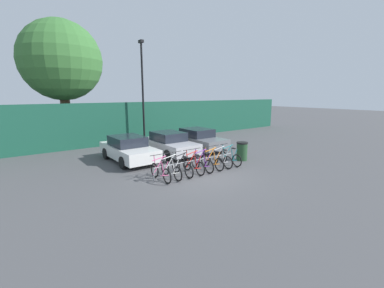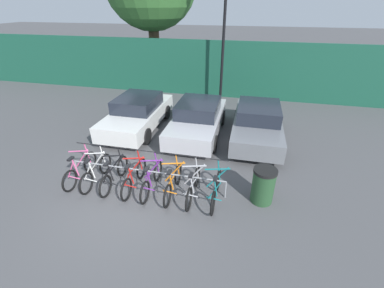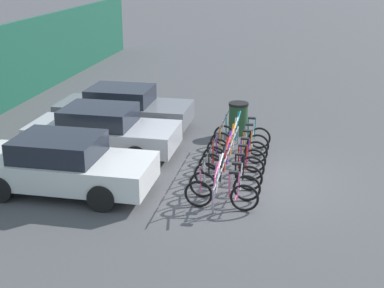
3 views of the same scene
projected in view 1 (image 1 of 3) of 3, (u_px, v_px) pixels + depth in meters
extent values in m
plane|color=#4C4C4F|center=(201.00, 175.00, 11.76)|extent=(120.00, 120.00, 0.00)
cube|color=#19513D|center=(120.00, 123.00, 18.91)|extent=(36.00, 0.16, 3.07)
cylinder|color=gray|center=(197.00, 160.00, 12.34)|extent=(4.67, 0.04, 0.04)
cylinder|color=gray|center=(154.00, 175.00, 11.01)|extent=(0.04, 0.04, 0.55)
cylinder|color=gray|center=(231.00, 158.00, 13.77)|extent=(0.04, 0.04, 0.55)
torus|color=black|center=(167.00, 176.00, 10.62)|extent=(0.06, 0.66, 0.66)
torus|color=black|center=(155.00, 170.00, 11.44)|extent=(0.06, 0.66, 0.66)
cylinder|color=#E55993|center=(159.00, 165.00, 11.09)|extent=(0.60, 0.04, 0.76)
cylinder|color=#E55993|center=(159.00, 158.00, 10.99)|extent=(0.68, 0.04, 0.16)
cylinder|color=#E55993|center=(163.00, 168.00, 10.84)|extent=(0.14, 0.04, 0.63)
cylinder|color=#E55993|center=(165.00, 169.00, 10.68)|extent=(0.32, 0.03, 0.58)
cylinder|color=#E55993|center=(165.00, 176.00, 10.78)|extent=(0.40, 0.03, 0.08)
cylinder|color=#E55993|center=(155.00, 163.00, 11.34)|extent=(0.12, 0.04, 0.69)
cylinder|color=black|center=(155.00, 155.00, 11.24)|extent=(0.52, 0.03, 0.03)
cube|color=black|center=(164.00, 161.00, 10.70)|extent=(0.10, 0.22, 0.05)
torus|color=black|center=(178.00, 174.00, 10.93)|extent=(0.06, 0.66, 0.66)
torus|color=black|center=(165.00, 168.00, 11.76)|extent=(0.06, 0.66, 0.66)
cylinder|color=silver|center=(169.00, 163.00, 11.41)|extent=(0.60, 0.04, 0.76)
cylinder|color=silver|center=(170.00, 157.00, 11.31)|extent=(0.68, 0.04, 0.16)
cylinder|color=silver|center=(173.00, 166.00, 11.16)|extent=(0.14, 0.04, 0.63)
cylinder|color=silver|center=(176.00, 167.00, 10.99)|extent=(0.32, 0.03, 0.58)
cylinder|color=silver|center=(175.00, 173.00, 11.10)|extent=(0.40, 0.03, 0.08)
cylinder|color=silver|center=(165.00, 161.00, 11.66)|extent=(0.12, 0.04, 0.69)
cylinder|color=black|center=(166.00, 153.00, 11.55)|extent=(0.52, 0.03, 0.03)
cube|color=black|center=(174.00, 159.00, 11.02)|extent=(0.10, 0.22, 0.05)
torus|color=black|center=(189.00, 171.00, 11.29)|extent=(0.06, 0.66, 0.66)
torus|color=black|center=(176.00, 166.00, 12.11)|extent=(0.06, 0.66, 0.66)
cylinder|color=black|center=(180.00, 161.00, 11.76)|extent=(0.60, 0.04, 0.76)
cylinder|color=black|center=(181.00, 155.00, 11.66)|extent=(0.68, 0.04, 0.16)
cylinder|color=black|center=(184.00, 164.00, 11.51)|extent=(0.14, 0.04, 0.63)
cylinder|color=black|center=(187.00, 164.00, 11.35)|extent=(0.32, 0.03, 0.58)
cylinder|color=black|center=(186.00, 171.00, 11.45)|extent=(0.40, 0.03, 0.08)
cylinder|color=black|center=(176.00, 159.00, 12.01)|extent=(0.12, 0.04, 0.69)
cylinder|color=black|center=(177.00, 152.00, 11.91)|extent=(0.52, 0.03, 0.03)
cube|color=black|center=(186.00, 157.00, 11.37)|extent=(0.10, 0.22, 0.05)
torus|color=black|center=(200.00, 169.00, 11.66)|extent=(0.06, 0.66, 0.66)
torus|color=black|center=(187.00, 164.00, 12.48)|extent=(0.06, 0.66, 0.66)
cylinder|color=red|center=(191.00, 159.00, 12.14)|extent=(0.60, 0.04, 0.76)
cylinder|color=red|center=(192.00, 153.00, 12.03)|extent=(0.68, 0.04, 0.16)
cylinder|color=red|center=(196.00, 162.00, 11.88)|extent=(0.14, 0.04, 0.63)
cylinder|color=red|center=(198.00, 162.00, 11.72)|extent=(0.32, 0.03, 0.58)
cylinder|color=red|center=(198.00, 168.00, 11.82)|extent=(0.40, 0.03, 0.08)
cylinder|color=red|center=(187.00, 157.00, 12.39)|extent=(0.12, 0.04, 0.69)
cylinder|color=black|center=(188.00, 150.00, 12.28)|extent=(0.52, 0.03, 0.03)
cube|color=black|center=(197.00, 155.00, 11.75)|extent=(0.10, 0.22, 0.05)
torus|color=black|center=(209.00, 167.00, 11.98)|extent=(0.06, 0.66, 0.66)
torus|color=black|center=(195.00, 162.00, 12.80)|extent=(0.06, 0.66, 0.66)
cylinder|color=#752D99|center=(200.00, 157.00, 12.45)|extent=(0.60, 0.04, 0.76)
cylinder|color=#752D99|center=(201.00, 151.00, 12.35)|extent=(0.68, 0.04, 0.16)
cylinder|color=#752D99|center=(205.00, 160.00, 12.20)|extent=(0.14, 0.04, 0.63)
cylinder|color=#752D99|center=(207.00, 160.00, 12.04)|extent=(0.32, 0.03, 0.58)
cylinder|color=#752D99|center=(206.00, 166.00, 12.14)|extent=(0.40, 0.03, 0.08)
cylinder|color=#752D99|center=(196.00, 156.00, 12.70)|extent=(0.12, 0.04, 0.69)
cylinder|color=black|center=(197.00, 148.00, 12.60)|extent=(0.52, 0.03, 0.03)
cube|color=black|center=(206.00, 153.00, 12.06)|extent=(0.10, 0.22, 0.05)
torus|color=black|center=(219.00, 165.00, 12.36)|extent=(0.06, 0.66, 0.66)
torus|color=black|center=(205.00, 160.00, 13.18)|extent=(0.06, 0.66, 0.66)
cylinder|color=orange|center=(210.00, 155.00, 12.83)|extent=(0.60, 0.04, 0.76)
cylinder|color=orange|center=(211.00, 150.00, 12.73)|extent=(0.68, 0.04, 0.16)
cylinder|color=orange|center=(215.00, 158.00, 12.58)|extent=(0.14, 0.04, 0.63)
cylinder|color=orange|center=(217.00, 158.00, 12.42)|extent=(0.32, 0.03, 0.58)
cylinder|color=orange|center=(216.00, 164.00, 12.52)|extent=(0.40, 0.03, 0.08)
cylinder|color=orange|center=(206.00, 154.00, 13.08)|extent=(0.12, 0.04, 0.69)
cylinder|color=black|center=(207.00, 147.00, 12.98)|extent=(0.52, 0.03, 0.03)
cube|color=black|center=(216.00, 151.00, 12.44)|extent=(0.10, 0.22, 0.05)
torus|color=black|center=(228.00, 163.00, 12.71)|extent=(0.06, 0.66, 0.66)
torus|color=black|center=(214.00, 158.00, 13.53)|extent=(0.06, 0.66, 0.66)
cylinder|color=#B7B7BC|center=(219.00, 154.00, 13.18)|extent=(0.60, 0.04, 0.76)
cylinder|color=#B7B7BC|center=(219.00, 148.00, 13.08)|extent=(0.68, 0.04, 0.16)
cylinder|color=#B7B7BC|center=(223.00, 156.00, 12.93)|extent=(0.14, 0.04, 0.63)
cylinder|color=#B7B7BC|center=(226.00, 156.00, 12.77)|extent=(0.32, 0.03, 0.58)
cylinder|color=#B7B7BC|center=(225.00, 162.00, 12.87)|extent=(0.40, 0.03, 0.08)
cylinder|color=#B7B7BC|center=(214.00, 152.00, 13.43)|extent=(0.12, 0.04, 0.69)
cylinder|color=black|center=(215.00, 146.00, 13.33)|extent=(0.52, 0.03, 0.03)
cube|color=black|center=(225.00, 150.00, 12.79)|extent=(0.10, 0.22, 0.05)
torus|color=black|center=(237.00, 161.00, 13.08)|extent=(0.06, 0.66, 0.66)
torus|color=black|center=(223.00, 157.00, 13.91)|extent=(0.06, 0.66, 0.66)
cylinder|color=#197A7F|center=(228.00, 152.00, 13.56)|extent=(0.60, 0.04, 0.76)
cylinder|color=#197A7F|center=(228.00, 147.00, 13.45)|extent=(0.68, 0.04, 0.16)
cylinder|color=#197A7F|center=(232.00, 154.00, 13.30)|extent=(0.14, 0.04, 0.63)
cylinder|color=#197A7F|center=(235.00, 155.00, 13.14)|extent=(0.32, 0.03, 0.58)
cylinder|color=#197A7F|center=(234.00, 160.00, 13.24)|extent=(0.40, 0.03, 0.08)
cylinder|color=#197A7F|center=(223.00, 151.00, 13.81)|extent=(0.12, 0.04, 0.69)
cylinder|color=black|center=(224.00, 144.00, 13.70)|extent=(0.52, 0.03, 0.03)
cube|color=black|center=(234.00, 148.00, 13.17)|extent=(0.10, 0.22, 0.05)
cube|color=silver|center=(129.00, 151.00, 14.16)|extent=(1.80, 4.32, 0.62)
cube|color=#1E232D|center=(127.00, 141.00, 14.13)|extent=(1.58, 1.99, 0.52)
cylinder|color=black|center=(106.00, 154.00, 14.68)|extent=(0.20, 0.64, 0.64)
cylinder|color=black|center=(134.00, 150.00, 15.69)|extent=(0.20, 0.64, 0.64)
cylinder|color=black|center=(123.00, 163.00, 12.72)|extent=(0.20, 0.64, 0.64)
cylinder|color=black|center=(153.00, 158.00, 13.73)|extent=(0.20, 0.64, 0.64)
cube|color=#B7B7BC|center=(169.00, 146.00, 15.69)|extent=(1.80, 4.26, 0.62)
cube|color=#1E232D|center=(168.00, 136.00, 15.66)|extent=(1.58, 1.96, 0.52)
cylinder|color=black|center=(147.00, 148.00, 16.20)|extent=(0.20, 0.64, 0.64)
cylinder|color=black|center=(170.00, 145.00, 17.21)|extent=(0.20, 0.64, 0.64)
cylinder|color=black|center=(168.00, 155.00, 14.26)|extent=(0.20, 0.64, 0.64)
cylinder|color=black|center=(193.00, 151.00, 15.27)|extent=(0.20, 0.64, 0.64)
cube|color=slate|center=(198.00, 141.00, 17.19)|extent=(1.80, 4.32, 0.62)
cube|color=#1E232D|center=(197.00, 132.00, 17.16)|extent=(1.58, 1.99, 0.52)
cylinder|color=black|center=(177.00, 143.00, 17.71)|extent=(0.20, 0.64, 0.64)
cylinder|color=black|center=(197.00, 141.00, 18.72)|extent=(0.20, 0.64, 0.64)
cylinder|color=black|center=(200.00, 149.00, 15.75)|extent=(0.20, 0.64, 0.64)
cylinder|color=black|center=(220.00, 146.00, 16.76)|extent=(0.20, 0.64, 0.64)
cylinder|color=black|center=(143.00, 96.00, 18.58)|extent=(0.14, 0.14, 7.12)
cube|color=black|center=(141.00, 41.00, 17.86)|extent=(0.24, 0.44, 0.20)
cylinder|color=#234728|center=(242.00, 152.00, 14.40)|extent=(0.60, 0.60, 0.95)
cylinder|color=black|center=(242.00, 143.00, 14.30)|extent=(0.63, 0.63, 0.08)
cylinder|color=brown|center=(67.00, 118.00, 18.32)|extent=(0.65, 0.65, 3.90)
sphere|color=#387033|center=(61.00, 60.00, 17.56)|extent=(5.40, 5.40, 5.40)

